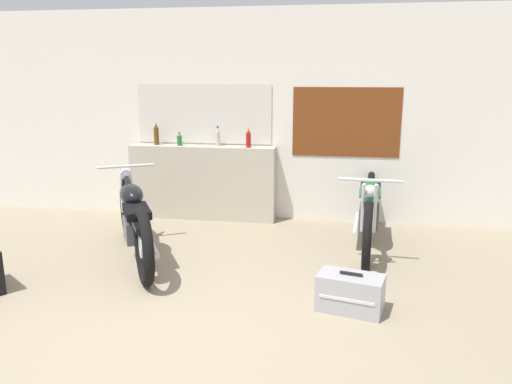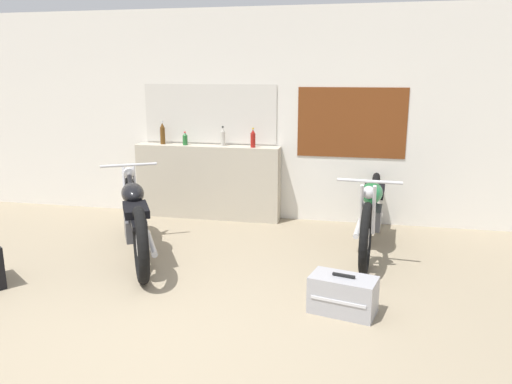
{
  "view_description": "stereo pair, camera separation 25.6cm",
  "coord_description": "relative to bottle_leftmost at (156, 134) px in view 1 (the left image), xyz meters",
  "views": [
    {
      "loc": [
        1.27,
        -3.25,
        1.97
      ],
      "look_at": [
        0.44,
        1.98,
        0.7
      ],
      "focal_mm": 35.0,
      "sensor_mm": 36.0,
      "label": 1
    },
    {
      "loc": [
        1.52,
        -3.2,
        1.97
      ],
      "look_at": [
        0.44,
        1.98,
        0.7
      ],
      "focal_mm": 35.0,
      "sensor_mm": 36.0,
      "label": 2
    }
  ],
  "objects": [
    {
      "name": "motorcycle_green",
      "position": [
        2.83,
        -0.85,
        -0.71
      ],
      "size": [
        0.64,
        2.28,
        0.93
      ],
      "color": "black",
      "rests_on": "ground_plane"
    },
    {
      "name": "motorcycle_black",
      "position": [
        0.33,
        -1.67,
        -0.71
      ],
      "size": [
        1.15,
        1.93,
        0.94
      ],
      "color": "black",
      "rests_on": "ground_plane"
    },
    {
      "name": "sill_counter",
      "position": [
        0.64,
        -0.01,
        -0.65
      ],
      "size": [
        1.99,
        0.28,
        1.01
      ],
      "color": "#B7AD99",
      "rests_on": "ground_plane"
    },
    {
      "name": "bottle_center",
      "position": [
        0.85,
        0.03,
        -0.03
      ],
      "size": [
        0.06,
        0.06,
        0.26
      ],
      "color": "#B7B2A8",
      "rests_on": "sill_counter"
    },
    {
      "name": "hard_case_silver",
      "position": [
        2.59,
        -2.52,
        -0.99
      ],
      "size": [
        0.6,
        0.41,
        0.34
      ],
      "color": "#9E9EA3",
      "rests_on": "ground_plane"
    },
    {
      "name": "wall_back",
      "position": [
        1.15,
        0.17,
        0.25
      ],
      "size": [
        10.0,
        0.07,
        2.8
      ],
      "color": "silver",
      "rests_on": "ground_plane"
    },
    {
      "name": "bottle_left_center",
      "position": [
        0.33,
        -0.03,
        -0.06
      ],
      "size": [
        0.07,
        0.07,
        0.18
      ],
      "color": "#23662D",
      "rests_on": "sill_counter"
    },
    {
      "name": "bottle_leftmost",
      "position": [
        0.0,
        0.0,
        0.0
      ],
      "size": [
        0.07,
        0.07,
        0.32
      ],
      "color": "#5B3814",
      "rests_on": "sill_counter"
    },
    {
      "name": "bottle_right_center",
      "position": [
        1.29,
        -0.06,
        -0.03
      ],
      "size": [
        0.07,
        0.07,
        0.26
      ],
      "color": "maroon",
      "rests_on": "sill_counter"
    },
    {
      "name": "ground_plane",
      "position": [
        1.14,
        -3.25,
        -1.15
      ],
      "size": [
        24.0,
        24.0,
        0.0
      ],
      "primitive_type": "plane",
      "color": "gray"
    }
  ]
}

